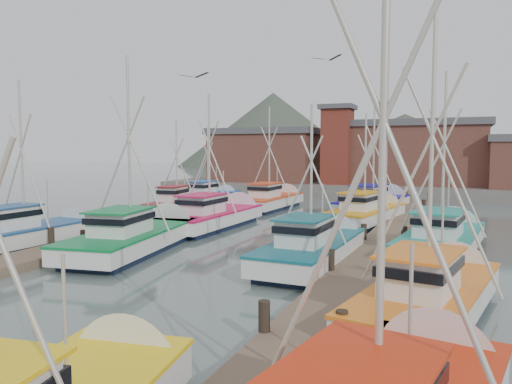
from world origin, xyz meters
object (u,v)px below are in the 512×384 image
at_px(lookout_tower, 337,144).
at_px(boat_4, 139,237).
at_px(boat_8, 216,217).
at_px(boat_12, 273,200).

xyz_separation_m(lookout_tower, boat_4, (-2.21, -33.11, -4.87)).
xyz_separation_m(boat_4, boat_8, (0.17, 8.09, -0.00)).
distance_m(lookout_tower, boat_12, 15.18).
xyz_separation_m(lookout_tower, boat_8, (-2.05, -25.02, -4.87)).
bearing_deg(boat_12, boat_4, -87.88).
relative_size(boat_4, boat_8, 1.04).
bearing_deg(boat_12, lookout_tower, 83.64).
distance_m(boat_8, boat_12, 10.81).
bearing_deg(boat_4, boat_8, 80.39).
relative_size(lookout_tower, boat_8, 0.85).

